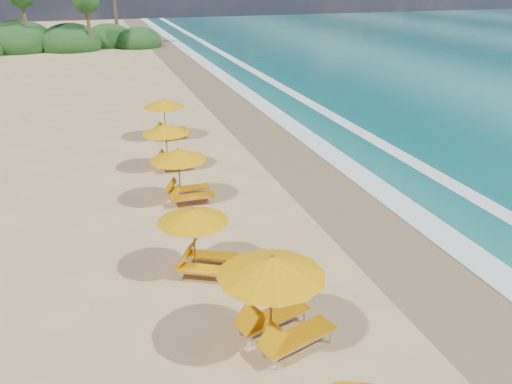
# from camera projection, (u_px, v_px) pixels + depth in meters

# --- Properties ---
(ground) EXTENTS (160.00, 160.00, 0.00)m
(ground) POSITION_uv_depth(u_px,v_px,m) (256.00, 225.00, 17.56)
(ground) COLOR tan
(ground) RESTS_ON ground
(wet_sand) EXTENTS (4.00, 160.00, 0.01)m
(wet_sand) POSITION_uv_depth(u_px,v_px,m) (363.00, 209.00, 18.69)
(wet_sand) COLOR #80694C
(wet_sand) RESTS_ON ground
(surf_foam) EXTENTS (4.00, 160.00, 0.01)m
(surf_foam) POSITION_uv_depth(u_px,v_px,m) (428.00, 199.00, 19.43)
(surf_foam) COLOR white
(surf_foam) RESTS_ON ground
(station_1) EXTENTS (3.04, 2.97, 2.40)m
(station_1) POSITION_uv_depth(u_px,v_px,m) (278.00, 293.00, 11.52)
(station_1) COLOR olive
(station_1) RESTS_ON ground
(station_2) EXTENTS (2.65, 2.65, 2.00)m
(station_2) POSITION_uv_depth(u_px,v_px,m) (199.00, 236.00, 14.45)
(station_2) COLOR olive
(station_2) RESTS_ON ground
(station_3) EXTENTS (2.23, 2.06, 2.08)m
(station_3) POSITION_uv_depth(u_px,v_px,m) (184.00, 171.00, 18.93)
(station_3) COLOR olive
(station_3) RESTS_ON ground
(station_4) EXTENTS (2.26, 2.10, 2.03)m
(station_4) POSITION_uv_depth(u_px,v_px,m) (170.00, 143.00, 22.08)
(station_4) COLOR olive
(station_4) RESTS_ON ground
(station_5) EXTENTS (2.41, 2.29, 2.07)m
(station_5) POSITION_uv_depth(u_px,v_px,m) (168.00, 116.00, 26.10)
(station_5) COLOR olive
(station_5) RESTS_ON ground
(treeline) EXTENTS (25.80, 8.80, 9.74)m
(treeline) POSITION_uv_depth(u_px,v_px,m) (30.00, 41.00, 54.24)
(treeline) COLOR #163D14
(treeline) RESTS_ON ground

